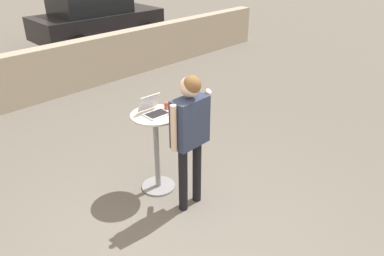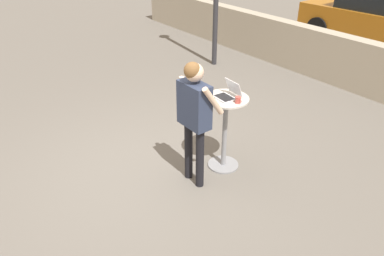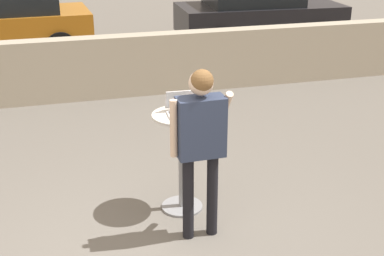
# 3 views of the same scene
# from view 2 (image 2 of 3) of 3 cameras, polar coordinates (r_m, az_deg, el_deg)

# --- Properties ---
(ground_plane) EXTENTS (50.00, 50.00, 0.00)m
(ground_plane) POSITION_cam_2_polar(r_m,az_deg,el_deg) (5.48, -6.88, -6.47)
(ground_plane) COLOR slate
(pavement_kerb) EXTENTS (15.67, 0.35, 1.06)m
(pavement_kerb) POSITION_cam_2_polar(r_m,az_deg,el_deg) (8.57, 23.58, 8.84)
(pavement_kerb) COLOR #B2A893
(pavement_kerb) RESTS_ON ground_plane
(cafe_table) EXTENTS (0.61, 0.61, 1.10)m
(cafe_table) POSITION_cam_2_polar(r_m,az_deg,el_deg) (5.22, 5.05, 0.33)
(cafe_table) COLOR gray
(cafe_table) RESTS_ON ground_plane
(laptop) EXTENTS (0.31, 0.32, 0.23)m
(laptop) POSITION_cam_2_polar(r_m,az_deg,el_deg) (5.02, 5.52, 5.21)
(laptop) COLOR silver
(laptop) RESTS_ON cafe_table
(coffee_mug) EXTENTS (0.10, 0.07, 0.09)m
(coffee_mug) POSITION_cam_2_polar(r_m,az_deg,el_deg) (4.87, 7.02, 4.27)
(coffee_mug) COLOR #C14C42
(coffee_mug) RESTS_ON cafe_table
(standing_person) EXTENTS (0.59, 0.38, 1.73)m
(standing_person) POSITION_cam_2_polar(r_m,az_deg,el_deg) (4.66, 0.33, 2.93)
(standing_person) COLOR black
(standing_person) RESTS_ON ground_plane
(parked_car_near_street) EXTENTS (3.92, 2.08, 1.67)m
(parked_car_near_street) POSITION_cam_2_polar(r_m,az_deg,el_deg) (12.13, 26.39, 15.28)
(parked_car_near_street) COLOR #B76B19
(parked_car_near_street) RESTS_ON ground_plane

